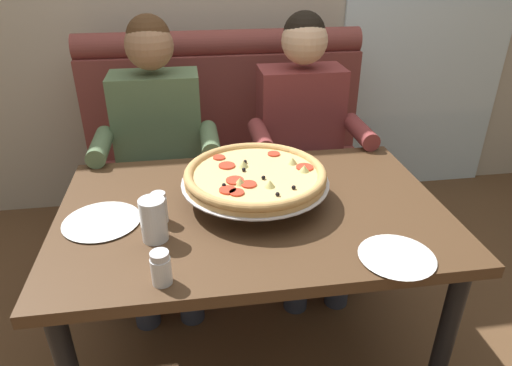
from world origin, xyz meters
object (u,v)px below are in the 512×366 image
diner_left (159,147)px  drinking_glass (154,222)px  diner_right (304,138)px  plate_near_left (397,255)px  pizza (255,176)px  plate_near_right (101,220)px  booth_bench (229,176)px  shaker_parmesan (160,210)px  dining_table (252,228)px  shaker_oregano (161,270)px

diner_left → drinking_glass: size_ratio=9.30×
diner_right → plate_near_left: 0.98m
diner_left → drinking_glass: diner_left is taller
pizza → plate_near_right: size_ratio=2.05×
booth_bench → pizza: (0.02, -0.85, 0.43)m
booth_bench → pizza: 0.95m
diner_left → shaker_parmesan: bearing=-87.0°
dining_table → diner_left: size_ratio=1.02×
diner_right → shaker_oregano: diner_right is taller
diner_right → pizza: 0.68m
booth_bench → diner_left: bearing=-142.1°
shaker_parmesan → plate_near_right: shaker_parmesan is taller
pizza → shaker_parmesan: 0.34m
diner_left → pizza: diner_left is taller
diner_right → plate_near_right: 1.07m
plate_near_right → booth_bench: bearing=61.9°
drinking_glass → shaker_oregano: bearing=-82.7°
dining_table → plate_near_right: 0.50m
plate_near_left → drinking_glass: (-0.69, 0.20, 0.05)m
diner_left → plate_near_left: size_ratio=5.79×
diner_right → diner_left: bearing=180.0°
diner_right → pizza: size_ratio=2.51×
shaker_oregano → plate_near_right: bearing=121.9°
shaker_parmesan → drinking_glass: 0.10m
shaker_oregano → shaker_parmesan: bearing=92.8°
booth_bench → dining_table: (0.00, -0.90, 0.25)m
dining_table → diner_right: size_ratio=1.02×
booth_bench → shaker_oregano: size_ratio=15.63×
dining_table → plate_near_right: size_ratio=5.26×
diner_right → plate_near_left: size_ratio=5.79×
shaker_parmesan → diner_left: bearing=93.0°
drinking_glass → diner_right: bearing=49.7°
shaker_parmesan → dining_table: bearing=8.9°
dining_table → drinking_glass: 0.38m
dining_table → diner_right: (0.34, 0.63, 0.06)m
shaker_oregano → plate_near_right: shaker_oregano is taller
booth_bench → drinking_glass: size_ratio=11.10×
diner_left → shaker_parmesan: size_ratio=12.23×
booth_bench → diner_right: (0.34, -0.27, 0.31)m
booth_bench → dining_table: 0.93m
shaker_oregano → plate_near_left: (0.66, 0.01, -0.03)m
shaker_oregano → plate_near_right: size_ratio=0.39×
dining_table → shaker_oregano: shaker_oregano is taller
diner_left → plate_near_left: 1.21m
plate_near_left → diner_left: bearing=126.1°
dining_table → diner_right: 0.72m
drinking_glass → dining_table: bearing=24.5°
pizza → plate_near_left: (0.35, -0.39, -0.08)m
dining_table → plate_near_right: (-0.49, -0.03, 0.10)m
dining_table → pizza: pizza is taller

